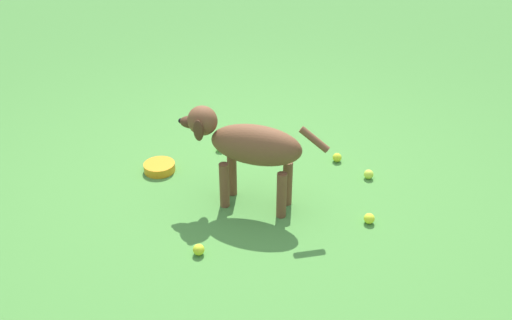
{
  "coord_description": "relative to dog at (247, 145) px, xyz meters",
  "views": [
    {
      "loc": [
        1.8,
        -2.59,
        2.0
      ],
      "look_at": [
        0.22,
        -0.22,
        0.33
      ],
      "focal_mm": 37.9,
      "sensor_mm": 36.0,
      "label": 1
    }
  ],
  "objects": [
    {
      "name": "water_bowl",
      "position": [
        -0.74,
        -0.02,
        -0.39
      ],
      "size": [
        0.22,
        0.22,
        0.06
      ],
      "primitive_type": "cylinder",
      "color": "orange",
      "rests_on": "ground"
    },
    {
      "name": "tennis_ball_0",
      "position": [
        0.74,
        0.23,
        -0.39
      ],
      "size": [
        0.07,
        0.07,
        0.07
      ],
      "primitive_type": "sphere",
      "color": "yellow",
      "rests_on": "ground"
    },
    {
      "name": "tennis_ball_1",
      "position": [
        0.24,
        0.79,
        -0.39
      ],
      "size": [
        0.07,
        0.07,
        0.07
      ],
      "primitive_type": "sphere",
      "color": "#C5D52A",
      "rests_on": "ground"
    },
    {
      "name": "tennis_ball_2",
      "position": [
        0.06,
        -0.57,
        -0.39
      ],
      "size": [
        0.07,
        0.07,
        0.07
      ],
      "primitive_type": "sphere",
      "color": "#C5D62A",
      "rests_on": "ground"
    },
    {
      "name": "dog",
      "position": [
        0.0,
        0.0,
        0.0
      ],
      "size": [
        0.92,
        0.39,
        0.64
      ],
      "rotation": [
        0.0,
        0.0,
        3.42
      ],
      "color": "brown",
      "rests_on": "ground"
    },
    {
      "name": "ground",
      "position": [
        -0.16,
        0.23,
        -0.42
      ],
      "size": [
        14.0,
        14.0,
        0.0
      ],
      "primitive_type": "plane",
      "color": "#478438"
    },
    {
      "name": "tennis_ball_4",
      "position": [
        -0.56,
        0.45,
        -0.39
      ],
      "size": [
        0.07,
        0.07,
        0.07
      ],
      "primitive_type": "sphere",
      "color": "#D1E33B",
      "rests_on": "ground"
    },
    {
      "name": "tennis_ball_3",
      "position": [
        0.53,
        0.71,
        -0.39
      ],
      "size": [
        0.07,
        0.07,
        0.07
      ],
      "primitive_type": "sphere",
      "color": "#C4E240",
      "rests_on": "ground"
    }
  ]
}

